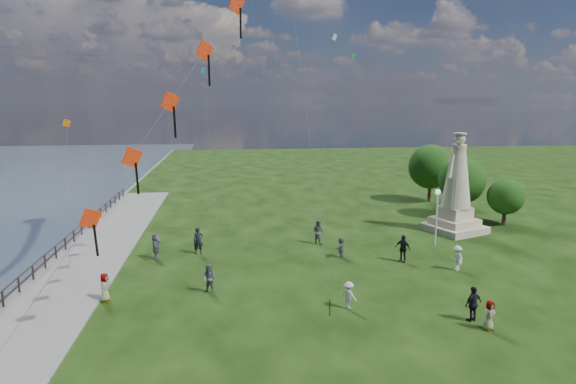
{
  "coord_description": "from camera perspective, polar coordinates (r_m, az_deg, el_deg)",
  "views": [
    {
      "loc": [
        -4.44,
        -19.33,
        10.7
      ],
      "look_at": [
        -1.0,
        8.0,
        5.5
      ],
      "focal_mm": 30.0,
      "sensor_mm": 36.0,
      "label": 1
    }
  ],
  "objects": [
    {
      "name": "person_10",
      "position": [
        28.33,
        -20.88,
        -10.52
      ],
      "size": [
        0.64,
        0.86,
        1.58
      ],
      "primitive_type": "imported",
      "rotation": [
        0.0,
        0.0,
        1.34
      ],
      "color": "#595960",
      "rests_on": "ground"
    },
    {
      "name": "person_1",
      "position": [
        27.89,
        -9.3,
        -10.13
      ],
      "size": [
        0.98,
        0.86,
        1.71
      ],
      "primitive_type": "imported",
      "rotation": [
        0.0,
        0.0,
        -0.53
      ],
      "color": "#595960",
      "rests_on": "ground"
    },
    {
      "name": "waterfront",
      "position": [
        32.17,
        -26.74,
        -10.05
      ],
      "size": [
        200.0,
        200.0,
        1.51
      ],
      "color": "#374352",
      "rests_on": "ground"
    },
    {
      "name": "red_kite_train",
      "position": [
        24.04,
        -12.14,
        12.39
      ],
      "size": [
        11.78,
        9.35,
        18.56
      ],
      "color": "black",
      "rests_on": "ground"
    },
    {
      "name": "small_kites",
      "position": [
        43.19,
        -2.05,
        14.75
      ],
      "size": [
        25.21,
        17.79,
        24.15
      ],
      "color": "#17728C",
      "rests_on": "ground"
    },
    {
      "name": "person_5",
      "position": [
        34.45,
        -15.38,
        -6.21
      ],
      "size": [
        0.77,
        1.71,
        1.83
      ],
      "primitive_type": "imported",
      "rotation": [
        0.0,
        0.0,
        1.59
      ],
      "color": "#595960",
      "rests_on": "ground"
    },
    {
      "name": "person_6",
      "position": [
        34.88,
        -10.59,
        -5.7
      ],
      "size": [
        0.78,
        0.59,
        1.93
      ],
      "primitive_type": "imported",
      "rotation": [
        0.0,
        0.0,
        0.2
      ],
      "color": "black",
      "rests_on": "ground"
    },
    {
      "name": "person_11",
      "position": [
        33.82,
        6.28,
        -6.53
      ],
      "size": [
        1.21,
        1.45,
        1.45
      ],
      "primitive_type": "imported",
      "rotation": [
        0.0,
        0.0,
        4.15
      ],
      "color": "#595960",
      "rests_on": "ground"
    },
    {
      "name": "person_7",
      "position": [
        36.83,
        3.59,
        -4.72
      ],
      "size": [
        1.02,
        1.04,
        1.85
      ],
      "primitive_type": "imported",
      "rotation": [
        0.0,
        0.0,
        2.31
      ],
      "color": "#595960",
      "rests_on": "ground"
    },
    {
      "name": "person_9",
      "position": [
        33.57,
        13.44,
        -6.51
      ],
      "size": [
        1.15,
        1.2,
        1.88
      ],
      "primitive_type": "imported",
      "rotation": [
        0.0,
        0.0,
        -0.86
      ],
      "color": "black",
      "rests_on": "ground"
    },
    {
      "name": "lamppost",
      "position": [
        37.45,
        17.26,
        -1.5
      ],
      "size": [
        0.4,
        0.4,
        4.3
      ],
      "color": "silver",
      "rests_on": "ground"
    },
    {
      "name": "tree_row",
      "position": [
        50.3,
        18.73,
        1.89
      ],
      "size": [
        6.38,
        14.2,
        6.19
      ],
      "color": "#382314",
      "rests_on": "ground"
    },
    {
      "name": "statue",
      "position": [
        41.97,
        19.3,
        -0.35
      ],
      "size": [
        5.23,
        5.23,
        8.21
      ],
      "rotation": [
        0.0,
        0.0,
        0.37
      ],
      "color": "#C7AE96",
      "rests_on": "ground"
    },
    {
      "name": "person_3",
      "position": [
        25.94,
        21.1,
        -12.26
      ],
      "size": [
        1.18,
        0.88,
        1.81
      ],
      "primitive_type": "imported",
      "rotation": [
        0.0,
        0.0,
        3.51
      ],
      "color": "black",
      "rests_on": "ground"
    },
    {
      "name": "person_4",
      "position": [
        25.37,
        22.76,
        -13.33
      ],
      "size": [
        0.82,
        0.64,
        1.46
      ],
      "primitive_type": "imported",
      "rotation": [
        0.0,
        0.0,
        0.32
      ],
      "color": "#595960",
      "rests_on": "ground"
    },
    {
      "name": "person_2",
      "position": [
        25.93,
        7.21,
        -12.02
      ],
      "size": [
        0.99,
        1.02,
        1.45
      ],
      "primitive_type": "imported",
      "rotation": [
        0.0,
        0.0,
        2.32
      ],
      "color": "silver",
      "rests_on": "ground"
    },
    {
      "name": "person_8",
      "position": [
        32.96,
        19.41,
        -7.39
      ],
      "size": [
        0.67,
        1.12,
        1.64
      ],
      "primitive_type": "imported",
      "rotation": [
        0.0,
        0.0,
        -1.45
      ],
      "color": "silver",
      "rests_on": "ground"
    }
  ]
}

